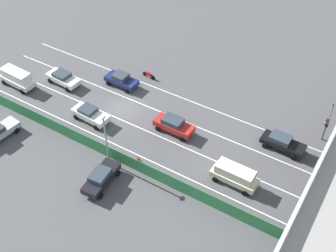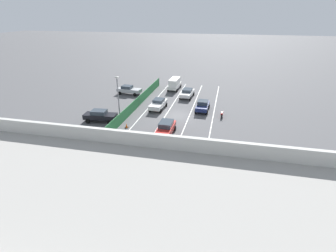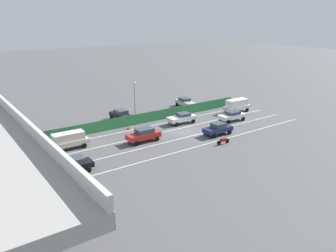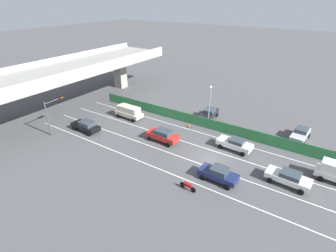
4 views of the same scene
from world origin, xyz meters
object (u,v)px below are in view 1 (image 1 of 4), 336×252
(car_van_white, at_px, (17,77))
(car_hatchback_white, at_px, (90,114))
(car_sedan_navy, at_px, (121,80))
(street_lamp, at_px, (106,136))
(car_sedan_red, at_px, (174,125))
(car_sedan_black, at_px, (282,142))
(traffic_cone, at_px, (138,158))
(car_van_cream, at_px, (235,175))
(parked_sedan_dark, at_px, (101,177))
(motorcycle, at_px, (149,75))
(traffic_light, at_px, (328,121))
(car_sedan_white, at_px, (63,78))

(car_van_white, distance_m, car_hatchback_white, 11.76)
(car_sedan_navy, relative_size, street_lamp, 0.66)
(car_sedan_red, xyz_separation_m, car_sedan_black, (-3.74, 11.14, -0.06))
(car_van_white, xyz_separation_m, traffic_cone, (2.60, 19.84, -0.96))
(car_van_cream, bearing_deg, car_sedan_navy, -110.18)
(car_sedan_navy, distance_m, parked_sedan_dark, 15.80)
(motorcycle, bearing_deg, traffic_light, 88.48)
(car_sedan_white, relative_size, car_van_white, 0.94)
(parked_sedan_dark, bearing_deg, car_sedan_black, 136.29)
(car_sedan_black, distance_m, car_van_white, 32.63)
(car_van_cream, height_order, street_lamp, street_lamp)
(parked_sedan_dark, distance_m, traffic_cone, 4.64)
(car_sedan_navy, height_order, car_van_cream, car_van_cream)
(car_sedan_white, distance_m, traffic_cone, 16.40)
(car_sedan_navy, xyz_separation_m, traffic_light, (-2.52, 24.34, 2.74))
(parked_sedan_dark, relative_size, traffic_cone, 7.63)
(car_sedan_red, height_order, car_van_cream, car_van_cream)
(car_sedan_white, height_order, car_van_cream, car_van_cream)
(car_sedan_black, relative_size, traffic_cone, 7.54)
(car_hatchback_white, bearing_deg, car_sedan_navy, -173.63)
(parked_sedan_dark, bearing_deg, motorcycle, -161.62)
(traffic_light, relative_size, street_lamp, 0.79)
(street_lamp, xyz_separation_m, traffic_cone, (-1.87, 2.26, -3.68))
(motorcycle, xyz_separation_m, traffic_light, (0.59, 22.31, 3.18))
(car_van_white, bearing_deg, motorcycle, 127.31)
(car_sedan_navy, relative_size, car_van_white, 0.87)
(car_sedan_navy, xyz_separation_m, car_van_white, (6.78, -10.96, 0.35))
(car_sedan_red, distance_m, car_van_cream, 9.43)
(car_sedan_red, height_order, car_sedan_white, car_sedan_red)
(car_van_cream, distance_m, street_lamp, 13.13)
(car_van_cream, relative_size, motorcycle, 2.41)
(car_van_white, bearing_deg, car_sedan_navy, 121.75)
(car_sedan_white, distance_m, car_hatchback_white, 8.03)
(car_sedan_navy, xyz_separation_m, motorcycle, (-3.11, 2.02, -0.44))
(car_sedan_navy, height_order, car_sedan_black, car_sedan_navy)
(street_lamp, distance_m, traffic_cone, 4.71)
(car_sedan_navy, height_order, traffic_light, traffic_light)
(parked_sedan_dark, relative_size, street_lamp, 0.74)
(parked_sedan_dark, bearing_deg, car_sedan_navy, -151.03)
(car_sedan_black, xyz_separation_m, street_lamp, (11.33, -14.32, 3.06))
(motorcycle, bearing_deg, street_lamp, 17.71)
(car_van_white, bearing_deg, car_hatchback_white, 88.75)
(car_sedan_black, relative_size, car_van_white, 0.96)
(car_van_white, xyz_separation_m, parked_sedan_dark, (7.03, 18.61, -0.31))
(car_sedan_navy, distance_m, car_van_white, 12.90)
(car_hatchback_white, height_order, street_lamp, street_lamp)
(traffic_light, relative_size, traffic_cone, 8.17)
(car_van_cream, height_order, car_van_white, car_van_white)
(car_hatchback_white, distance_m, parked_sedan_dark, 9.65)
(street_lamp, bearing_deg, car_van_white, -104.27)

